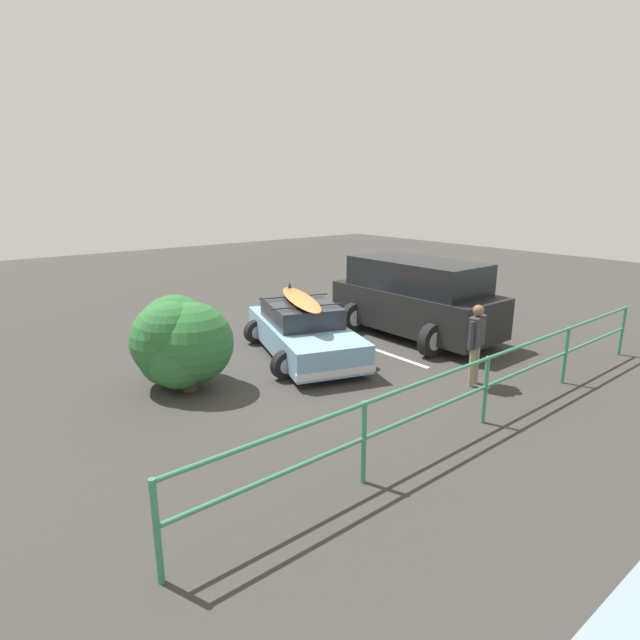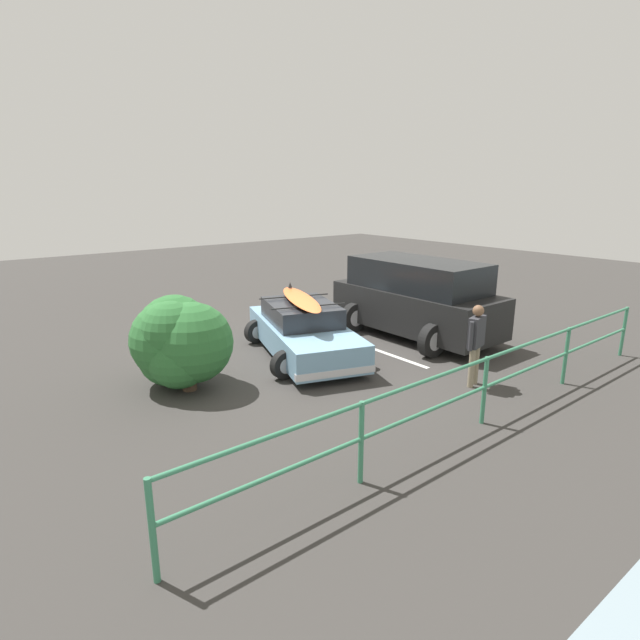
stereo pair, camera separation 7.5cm
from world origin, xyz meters
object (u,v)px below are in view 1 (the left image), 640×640
(person_bystander, at_px, (476,338))
(bush_near_left, at_px, (177,341))
(sedan_car, at_px, (303,330))
(suv_car, at_px, (415,298))

(person_bystander, distance_m, bush_near_left, 5.65)
(sedan_car, xyz_separation_m, bush_near_left, (2.98, 0.04, 0.35))
(sedan_car, relative_size, person_bystander, 2.75)
(sedan_car, relative_size, suv_car, 0.96)
(sedan_car, height_order, suv_car, suv_car)
(bush_near_left, bearing_deg, sedan_car, -179.16)
(suv_car, bearing_deg, bush_near_left, -5.27)
(suv_car, height_order, bush_near_left, suv_car)
(suv_car, bearing_deg, sedan_car, -11.04)
(sedan_car, distance_m, person_bystander, 3.83)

